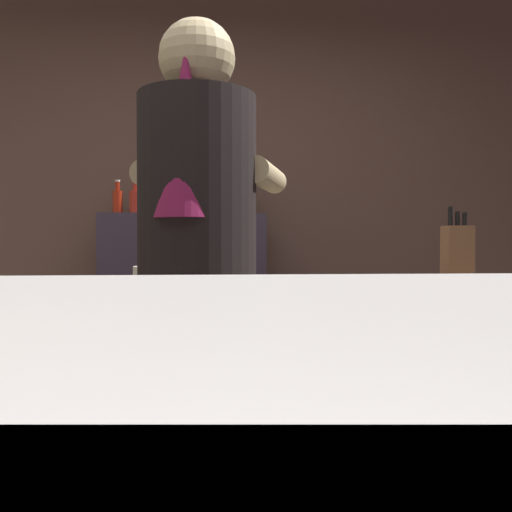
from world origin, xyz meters
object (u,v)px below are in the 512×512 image
bottle_hot_sauce (118,201)px  bottle_vinegar (246,199)px  bottle_olive_oil (172,198)px  bartender (197,270)px  chefs_knife (277,279)px  mixing_bowl (157,273)px  bottle_soy (136,201)px  knife_block (457,251)px

bottle_hot_sauce → bottle_vinegar: size_ratio=0.78×
bottle_olive_oil → bottle_vinegar: bearing=14.3°
bartender → bottle_olive_oil: (-0.18, 1.69, 0.35)m
chefs_knife → bottle_hot_sauce: size_ratio=1.17×
bottle_olive_oil → chefs_knife: bearing=-70.3°
mixing_bowl → bottle_vinegar: bottle_vinegar is taller
bartender → chefs_knife: (0.28, 0.41, -0.05)m
bottle_soy → mixing_bowl: bearing=-78.8°
knife_block → bartender: bearing=-157.2°
bartender → chefs_knife: bearing=-17.9°
bottle_hot_sauce → bottle_soy: bottle_hot_sauce is taller
chefs_knife → bottle_hot_sauce: bottle_hot_sauce is taller
bottle_vinegar → bottle_olive_oil: bearing=-165.7°
mixing_bowl → bottle_vinegar: bearing=71.6°
chefs_knife → bottle_vinegar: size_ratio=0.91×
knife_block → chefs_knife: 0.69m
bottle_hot_sauce → bottle_olive_oil: bearing=-11.3°
mixing_bowl → bottle_olive_oil: (-0.02, 1.18, 0.38)m
bottle_hot_sauce → bottle_soy: size_ratio=1.08×
bottle_olive_oil → bottle_soy: size_ratio=1.32×
knife_block → chefs_knife: knife_block is taller
knife_block → bottle_hot_sauce: bottle_hot_sauce is taller
chefs_knife → mixing_bowl: bearing=177.0°
chefs_knife → bottle_soy: bottle_soy is taller
chefs_knife → knife_block: bearing=11.1°
knife_block → bottle_olive_oil: size_ratio=1.08×
mixing_bowl → bottle_soy: size_ratio=0.92×
bottle_olive_oil → bottle_vinegar: 0.46m
bartender → bottle_olive_oil: size_ratio=6.78×
knife_block → bottle_vinegar: size_ratio=1.03×
bartender → bottle_soy: bartender is taller
bartender → bottle_olive_oil: bartender is taller
knife_block → chefs_knife: (-0.68, 0.00, -0.10)m
bartender → bottle_vinegar: 1.86m
mixing_bowl → bottle_soy: bottle_soy is taller
chefs_knife → bottle_soy: size_ratio=1.26×
knife_block → mixing_bowl: knife_block is taller
chefs_knife → bottle_soy: (-0.66, 1.22, 0.38)m
knife_block → chefs_knife: bearing=179.9°
mixing_bowl → bottle_hot_sauce: 1.34m
knife_block → bottle_vinegar: bottle_vinegar is taller
chefs_knife → bottle_olive_oil: bottle_olive_oil is taller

